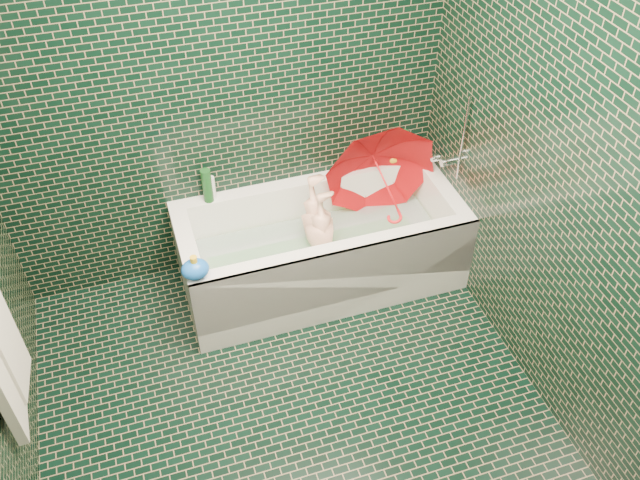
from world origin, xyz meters
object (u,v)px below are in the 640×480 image
object	(u,v)px
umbrella	(387,185)
bath_toy	(195,269)
child	(322,245)
bathtub	(322,255)
rubber_duck	(394,158)

from	to	relation	value
umbrella	bath_toy	xyz separation A→B (m)	(-1.24, -0.37, 0.02)
child	bath_toy	size ratio (longest dim) A/B	4.85
bathtub	rubber_duck	bearing A→B (deg)	29.16
bathtub	bath_toy	world-z (taller)	bath_toy
bathtub	child	xyz separation A→B (m)	(0.00, -0.01, 0.10)
bathtub	umbrella	size ratio (longest dim) A/B	2.49
bathtub	umbrella	xyz separation A→B (m)	(0.44, 0.07, 0.39)
child	bath_toy	bearing A→B (deg)	-66.55
bathtub	umbrella	bearing A→B (deg)	9.32
bathtub	child	bearing A→B (deg)	-81.41
child	rubber_duck	size ratio (longest dim) A/B	7.92
rubber_duck	bath_toy	world-z (taller)	bath_toy
bathtub	bath_toy	bearing A→B (deg)	-159.46
rubber_duck	bathtub	bearing A→B (deg)	-129.39
bathtub	bath_toy	distance (m)	0.94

